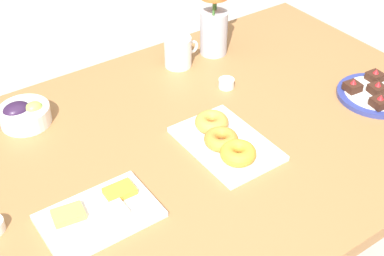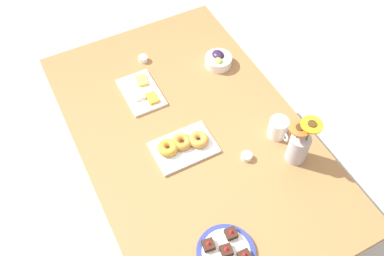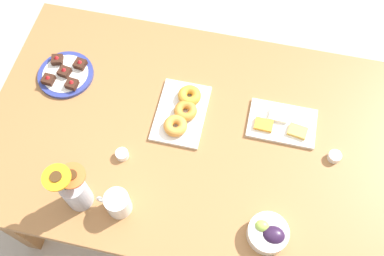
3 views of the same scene
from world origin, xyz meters
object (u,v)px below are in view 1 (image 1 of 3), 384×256
object	(u,v)px
dining_table	(192,164)
coffee_mug	(178,51)
cheese_platter	(99,214)
grape_bowl	(24,114)
flower_vase	(214,28)
dessert_plate	(376,94)
jam_cup_honey	(226,83)
croissant_platter	(225,141)

from	to	relation	value
dining_table	coffee_mug	size ratio (longest dim) A/B	13.11
dining_table	cheese_platter	size ratio (longest dim) A/B	6.15
grape_bowl	flower_vase	size ratio (longest dim) A/B	0.54
dining_table	dessert_plate	world-z (taller)	dessert_plate
jam_cup_honey	flower_vase	size ratio (longest dim) A/B	0.18
cheese_platter	croissant_platter	xyz separation A→B (m)	(0.39, 0.04, 0.01)
cheese_platter	jam_cup_honey	bearing A→B (deg)	24.77
grape_bowl	jam_cup_honey	world-z (taller)	grape_bowl
dessert_plate	dining_table	bearing A→B (deg)	165.54
dining_table	coffee_mug	xyz separation A→B (m)	(0.19, 0.34, 0.14)
grape_bowl	dessert_plate	xyz separation A→B (m)	(0.90, -0.47, -0.02)
croissant_platter	grape_bowl	bearing A→B (deg)	134.22
flower_vase	grape_bowl	bearing A→B (deg)	-178.56
croissant_platter	coffee_mug	bearing A→B (deg)	72.42
croissant_platter	dessert_plate	size ratio (longest dim) A/B	1.23
coffee_mug	croissant_platter	world-z (taller)	coffee_mug
coffee_mug	cheese_platter	distance (m)	0.69
dining_table	croissant_platter	world-z (taller)	croissant_platter
dessert_plate	flower_vase	world-z (taller)	flower_vase
flower_vase	dessert_plate	bearing A→B (deg)	-64.24
dining_table	grape_bowl	size ratio (longest dim) A/B	11.44
dessert_plate	flower_vase	size ratio (longest dim) A/B	0.88
croissant_platter	flower_vase	bearing A→B (deg)	56.71
jam_cup_honey	dessert_plate	xyz separation A→B (m)	(0.33, -0.30, -0.00)
dessert_plate	jam_cup_honey	bearing A→B (deg)	138.24
grape_bowl	cheese_platter	size ratio (longest dim) A/B	0.54
dessert_plate	coffee_mug	bearing A→B (deg)	127.80
croissant_platter	flower_vase	distance (m)	0.50
grape_bowl	flower_vase	distance (m)	0.67
grape_bowl	flower_vase	world-z (taller)	flower_vase
grape_bowl	croissant_platter	bearing A→B (deg)	-45.78
coffee_mug	dining_table	bearing A→B (deg)	-118.43
dining_table	jam_cup_honey	xyz separation A→B (m)	(0.23, 0.15, 0.10)
grape_bowl	croissant_platter	world-z (taller)	grape_bowl
jam_cup_honey	cheese_platter	bearing A→B (deg)	-155.23
flower_vase	jam_cup_honey	bearing A→B (deg)	-116.14
dining_table	jam_cup_honey	distance (m)	0.30
coffee_mug	cheese_platter	bearing A→B (deg)	-138.79
jam_cup_honey	dessert_plate	distance (m)	0.45
dining_table	croissant_platter	distance (m)	0.14
dining_table	grape_bowl	bearing A→B (deg)	135.69
grape_bowl	croissant_platter	distance (m)	0.56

